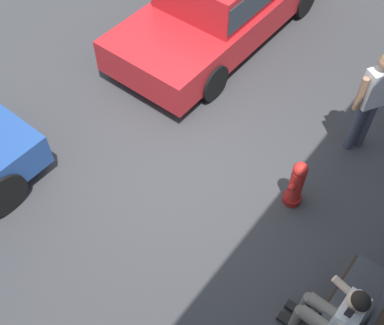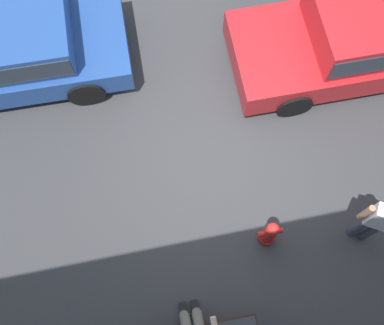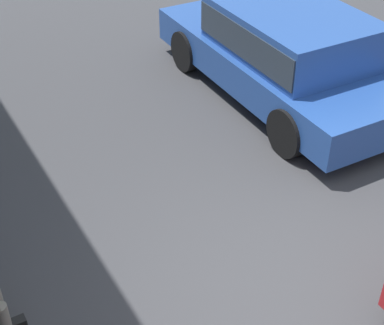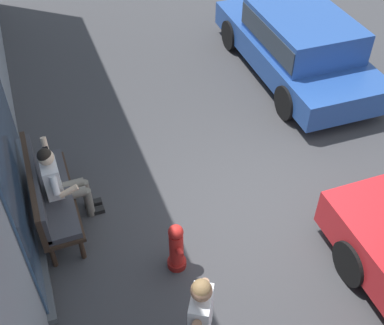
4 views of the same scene
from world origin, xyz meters
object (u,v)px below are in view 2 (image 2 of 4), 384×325
at_px(parked_car_near, 374,32).
at_px(parked_car_mid, 0,47).
at_px(pedestrian_standing, 379,220).
at_px(fire_hydrant, 270,233).

height_order(parked_car_near, parked_car_mid, parked_car_near).
xyz_separation_m(pedestrian_standing, fire_hydrant, (1.42, -0.22, -0.63)).
height_order(pedestrian_standing, fire_hydrant, pedestrian_standing).
xyz_separation_m(parked_car_mid, pedestrian_standing, (-5.12, 4.07, 0.28)).
distance_m(parked_car_mid, fire_hydrant, 5.35).
xyz_separation_m(parked_car_mid, fire_hydrant, (-3.69, 3.85, -0.36)).
bearing_deg(parked_car_near, fire_hydrant, 49.45).
bearing_deg(pedestrian_standing, fire_hydrant, -8.65).
distance_m(parked_car_near, fire_hydrant, 3.82).
bearing_deg(parked_car_mid, pedestrian_standing, 141.49).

